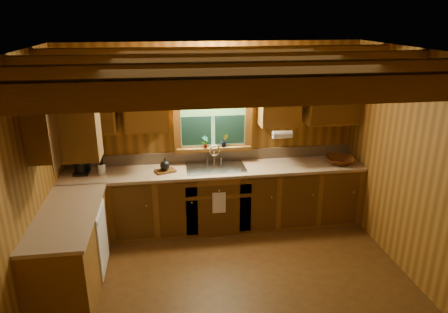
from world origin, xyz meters
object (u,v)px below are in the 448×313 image
coffee_maker (81,161)px  cutting_board (165,171)px  sink (216,171)px  wicker_basket (340,160)px

coffee_maker → cutting_board: bearing=-3.8°
sink → coffee_maker: 1.84m
cutting_board → wicker_basket: size_ratio=0.66×
sink → cutting_board: 0.71m
sink → cutting_board: size_ratio=3.12×
coffee_maker → sink: bearing=0.1°
coffee_maker → wicker_basket: (3.61, -0.18, -0.12)m
wicker_basket → coffee_maker: bearing=177.2°
cutting_board → wicker_basket: (2.49, -0.05, 0.04)m
cutting_board → sink: bearing=-17.0°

